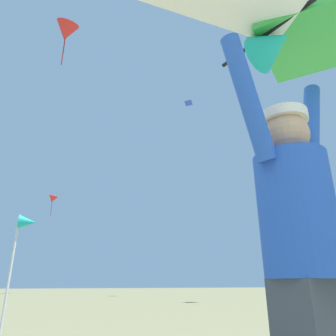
{
  "coord_description": "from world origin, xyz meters",
  "views": [
    {
      "loc": [
        -0.91,
        -0.76,
        0.8
      ],
      "look_at": [
        0.12,
        2.11,
        1.93
      ],
      "focal_mm": 33.45,
      "sensor_mm": 36.0,
      "label": 1
    }
  ],
  "objects": [
    {
      "name": "distant_kite_red_high_left",
      "position": [
        -1.5,
        29.5,
        8.18
      ],
      "size": [
        1.3,
        1.32,
        2.06
      ],
      "color": "red"
    },
    {
      "name": "distant_kite_red_far_center",
      "position": [
        -1.5,
        11.08,
        11.32
      ],
      "size": [
        1.44,
        1.56,
        2.39
      ],
      "color": "red"
    },
    {
      "name": "kite_flyer_person",
      "position": [
        0.12,
        0.37,
        0.94
      ],
      "size": [
        0.8,
        0.42,
        1.92
      ],
      "color": "#424751",
      "rests_on": "ground"
    },
    {
      "name": "distant_kite_blue_mid_right",
      "position": [
        8.14,
        19.55,
        14.7
      ],
      "size": [
        0.65,
        0.63,
        0.29
      ],
      "color": "blue"
    },
    {
      "name": "held_stunt_kite",
      "position": [
        0.14,
        0.29,
        2.21
      ],
      "size": [
        1.91,
        1.26,
        0.42
      ],
      "color": "black"
    },
    {
      "name": "marker_flag",
      "position": [
        -1.41,
        5.16,
        1.67
      ],
      "size": [
        0.3,
        0.24,
        1.92
      ],
      "color": "silver",
      "rests_on": "ground"
    }
  ]
}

